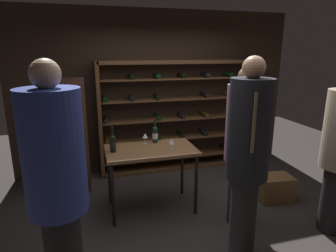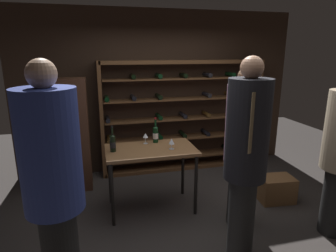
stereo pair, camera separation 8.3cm
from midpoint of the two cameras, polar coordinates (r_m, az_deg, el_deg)
ground_plane at (r=3.94m, az=3.89°, el=-17.69°), size 9.70×9.70×0.00m
back_wall at (r=5.15m, az=-2.67°, el=6.81°), size 4.94×0.10×2.80m
wine_rack at (r=5.13m, az=2.21°, el=1.93°), size 2.91×0.32×1.96m
tasting_table at (r=3.80m, az=-4.08°, el=-5.83°), size 1.17×0.68×0.87m
person_guest_blue_shirt at (r=2.88m, az=14.81°, el=-5.13°), size 0.41×0.41×2.07m
person_bystander_dark_jacket at (r=2.42m, az=-22.28°, el=-10.00°), size 0.46×0.46×2.06m
person_host_in_suit at (r=3.49m, az=14.05°, el=-2.95°), size 0.43×0.43×1.94m
wine_crate at (r=4.51m, az=19.99°, el=-11.50°), size 0.51×0.39×0.36m
display_cabinet at (r=4.57m, az=-18.97°, el=-1.89°), size 0.44×0.36×1.73m
wine_bottle_gold_foil at (r=3.98m, az=-3.19°, el=-1.59°), size 0.08×0.08×0.35m
wine_bottle_amber_reserve at (r=3.67m, az=-11.61°, el=-3.35°), size 0.08×0.08×0.34m
wine_glass_stemmed_left at (r=3.71m, az=0.09°, el=-3.16°), size 0.08×0.08×0.14m
wine_glass_stemmed_center at (r=3.93m, az=-5.20°, el=-2.03°), size 0.07×0.07×0.15m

